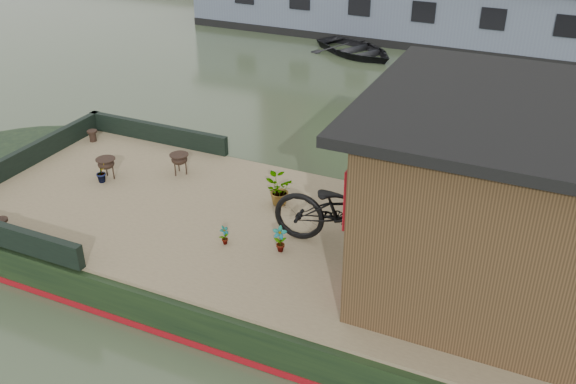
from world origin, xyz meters
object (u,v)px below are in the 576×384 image
at_px(brazier_rear, 180,164).
at_px(dinghy, 356,45).
at_px(cabin, 529,204).
at_px(brazier_front, 107,169).
at_px(bicycle, 349,212).
at_px(potted_plant_a, 280,239).

relative_size(brazier_rear, dinghy, 0.13).
height_order(cabin, brazier_rear, cabin).
xyz_separation_m(cabin, brazier_rear, (-5.54, 0.96, -1.05)).
relative_size(brazier_front, dinghy, 0.13).
height_order(cabin, brazier_front, cabin).
bearing_deg(dinghy, brazier_front, -154.88).
xyz_separation_m(bicycle, brazier_front, (-4.35, 0.27, -0.38)).
xyz_separation_m(bicycle, dinghy, (-3.67, 10.87, -0.92)).
xyz_separation_m(brazier_front, brazier_rear, (1.01, 0.65, -0.00)).
bearing_deg(cabin, bicycle, 178.95).
bearing_deg(brazier_front, cabin, -2.73).
distance_m(potted_plant_a, brazier_rear, 2.90).
bearing_deg(brazier_rear, bicycle, -15.41).
relative_size(potted_plant_a, brazier_front, 1.03).
xyz_separation_m(potted_plant_a, dinghy, (-2.86, 11.36, -0.55)).
bearing_deg(brazier_rear, cabin, -9.85).
xyz_separation_m(brazier_front, dinghy, (0.68, 10.60, -0.54)).
xyz_separation_m(bicycle, potted_plant_a, (-0.81, -0.49, -0.37)).
relative_size(bicycle, brazier_rear, 5.84).
height_order(bicycle, potted_plant_a, bicycle).
distance_m(potted_plant_a, dinghy, 11.73).
bearing_deg(bicycle, potted_plant_a, 115.53).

